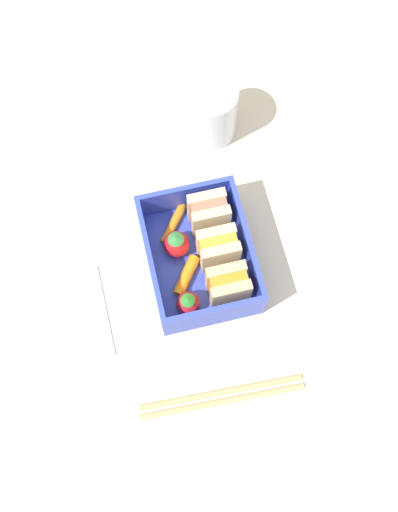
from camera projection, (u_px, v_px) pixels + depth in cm
name	position (u px, v px, depth cm)	size (l,w,h in cm)	color
ground_plane	(199.00, 266.00, 70.75)	(120.00, 120.00, 2.00)	beige
bento_tray	(199.00, 262.00, 69.24)	(15.65, 12.00, 1.20)	blue
bento_rim	(199.00, 253.00, 66.44)	(15.65, 12.00, 4.77)	blue
sandwich_left	(209.00, 213.00, 67.96)	(3.48, 4.59, 5.22)	beige
sandwich_center_left	(218.00, 248.00, 66.41)	(3.48, 4.59, 5.22)	beige
sandwich_center	(228.00, 285.00, 64.87)	(3.48, 4.59, 5.22)	#D2B283
carrot_stick_far_left	(173.00, 224.00, 69.75)	(1.07, 1.07, 5.48)	orange
strawberry_left	(176.00, 244.00, 67.58)	(3.18, 3.18, 3.78)	red
carrot_stick_left	(186.00, 276.00, 67.28)	(1.38, 1.38, 5.01)	orange
strawberry_far_left	(188.00, 303.00, 65.27)	(2.79, 2.79, 3.39)	red
chopstick_pair	(222.00, 396.00, 63.98)	(2.63, 18.80, 0.70)	tan
drinking_glass	(211.00, 112.00, 72.51)	(6.64, 6.64, 8.20)	white
folded_napkin	(64.00, 319.00, 67.20)	(11.39, 10.10, 0.40)	white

